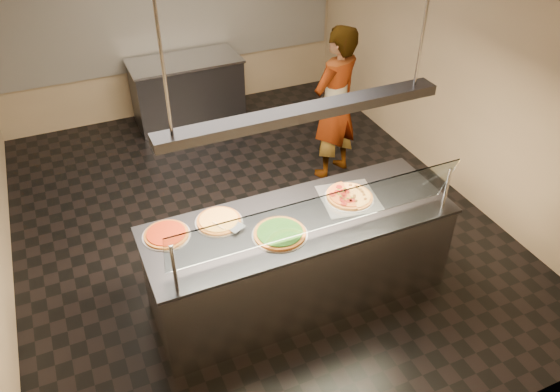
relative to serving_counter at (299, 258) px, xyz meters
name	(u,v)px	position (x,y,z in m)	size (l,w,h in m)	color
ground	(250,220)	(0.00, 1.25, -0.48)	(5.00, 6.00, 0.02)	black
wall_back	(167,9)	(0.00, 4.26, 1.03)	(5.00, 0.02, 3.00)	tan
wall_front	(436,318)	(0.00, -1.76, 1.03)	(5.00, 0.02, 3.00)	tan
wall_right	(455,58)	(2.51, 1.25, 1.03)	(0.02, 6.00, 3.00)	tan
tile_band	(170,24)	(0.00, 4.23, 0.83)	(4.90, 0.02, 1.20)	silver
serving_counter	(299,258)	(0.00, 0.00, 0.00)	(2.72, 0.94, 0.93)	#B7B7BC
sneeze_guard	(320,214)	(0.00, -0.34, 0.76)	(2.48, 0.18, 0.54)	#B7B7BC
perforated_tray	(349,198)	(0.53, 0.09, 0.47)	(0.58, 0.58, 0.01)	silver
half_pizza_pepperoni	(340,198)	(0.43, 0.09, 0.50)	(0.27, 0.44, 0.05)	brown
half_pizza_sausage	(359,193)	(0.63, 0.09, 0.49)	(0.27, 0.44, 0.04)	brown
pizza_spinach	(280,233)	(-0.25, -0.12, 0.48)	(0.47, 0.47, 0.03)	silver
pizza_cheese	(219,220)	(-0.66, 0.24, 0.48)	(0.41, 0.41, 0.03)	silver
pizza_tomato	(166,234)	(-1.11, 0.25, 0.48)	(0.40, 0.40, 0.03)	silver
pizza_spatula	(226,226)	(-0.63, 0.13, 0.49)	(0.25, 0.21, 0.02)	#B7B7BC
prep_table	(187,91)	(0.04, 3.80, 0.00)	(1.54, 0.74, 0.93)	#39393E
worker	(335,104)	(1.29, 1.75, 0.48)	(0.69, 0.45, 1.89)	#433C48
heat_lamp_housing	(303,113)	(0.00, 0.00, 1.48)	(2.30, 0.18, 0.08)	#39393E
lamp_rod_left	(163,65)	(-1.00, 0.00, 2.03)	(0.02, 0.02, 1.01)	#B7B7BC
lamp_rod_right	(424,23)	(1.00, 0.00, 2.03)	(0.02, 0.02, 1.01)	#B7B7BC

